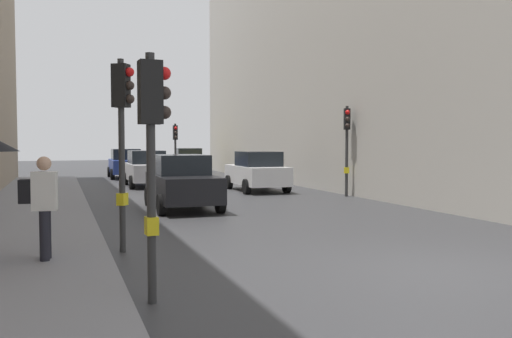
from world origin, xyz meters
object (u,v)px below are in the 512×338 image
traffic_light_far_median (175,141)px  traffic_light_near_right (122,120)px  car_blue_van (126,164)px  car_yellow_taxi (188,161)px  pedestrian_with_black_backpack (42,201)px  car_silver_hatchback (147,169)px  traffic_light_near_left (153,132)px  car_dark_suv (182,182)px  car_white_compact (257,171)px  traffic_light_mid_street (347,134)px

traffic_light_far_median → traffic_light_near_right: bearing=-104.3°
car_blue_van → car_yellow_taxi: bearing=34.8°
traffic_light_near_right → traffic_light_far_median: size_ratio=1.17×
pedestrian_with_black_backpack → car_blue_van: bearing=80.2°
traffic_light_near_right → car_blue_van: traffic_light_near_right is taller
traffic_light_near_right → car_silver_hatchback: traffic_light_near_right is taller
traffic_light_near_left → pedestrian_with_black_backpack: 3.20m
pedestrian_with_black_backpack → car_dark_suv: bearing=61.4°
traffic_light_far_median → car_blue_van: 3.66m
car_white_compact → car_blue_van: same height
car_blue_van → pedestrian_with_black_backpack: pedestrian_with_black_backpack is taller
car_silver_hatchback → pedestrian_with_black_backpack: bearing=-104.4°
car_silver_hatchback → car_yellow_taxi: bearing=66.7°
traffic_light_near_left → car_yellow_taxi: (7.12, 29.29, -1.43)m
traffic_light_near_right → car_yellow_taxi: 26.73m
car_yellow_taxi → car_blue_van: 5.52m
traffic_light_mid_street → car_yellow_taxi: 17.85m
traffic_light_near_left → traffic_light_mid_street: 15.11m
car_yellow_taxi → car_silver_hatchback: bearing=-113.3°
traffic_light_far_median → car_yellow_taxi: bearing=70.1°
traffic_light_near_right → car_dark_suv: (2.55, 6.39, -1.74)m
traffic_light_mid_street → car_yellow_taxi: (-2.47, 17.61, -1.61)m
car_blue_van → car_silver_hatchback: bearing=-87.9°
traffic_light_near_left → car_silver_hatchback: traffic_light_near_left is taller
car_white_compact → pedestrian_with_black_backpack: size_ratio=2.40×
car_white_compact → pedestrian_with_black_backpack: bearing=-124.1°
car_blue_van → car_dark_suv: bearing=-90.2°
traffic_light_near_right → traffic_light_far_median: traffic_light_near_right is taller
car_dark_suv → car_white_compact: (4.50, 5.18, 0.00)m
traffic_light_far_median → pedestrian_with_black_backpack: (-6.65, -21.35, -1.08)m
traffic_light_mid_street → traffic_light_far_median: bearing=109.7°
traffic_light_far_median → car_blue_van: size_ratio=0.77×
traffic_light_near_left → traffic_light_mid_street: traffic_light_mid_street is taller
car_silver_hatchback → pedestrian_with_black_backpack: pedestrian_with_black_backpack is taller
car_dark_suv → car_blue_van: 16.16m
traffic_light_mid_street → car_dark_suv: bearing=-166.4°
traffic_light_near_left → car_blue_van: size_ratio=0.79×
car_silver_hatchback → car_blue_van: (-0.24, 6.78, 0.00)m
traffic_light_near_right → car_white_compact: size_ratio=0.89×
pedestrian_with_black_backpack → traffic_light_near_right: bearing=33.9°
traffic_light_far_median → car_dark_suv: (-2.64, -13.98, -1.37)m
car_yellow_taxi → traffic_light_near_right: bearing=-105.5°
traffic_light_near_right → traffic_light_mid_street: 12.55m
traffic_light_mid_street → car_dark_suv: 7.42m
car_dark_suv → pedestrian_with_black_backpack: 8.39m
car_yellow_taxi → pedestrian_with_black_backpack: pedestrian_with_black_backpack is taller
car_yellow_taxi → traffic_light_far_median: bearing=-109.9°
traffic_light_near_left → pedestrian_with_black_backpack: size_ratio=1.89×
traffic_light_near_right → car_silver_hatchback: size_ratio=0.90×
traffic_light_mid_street → pedestrian_with_black_backpack: 14.36m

